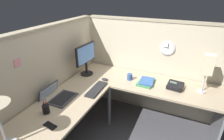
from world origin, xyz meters
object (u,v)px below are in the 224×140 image
Objects in this scene: laptop at (57,96)px; wall_clock at (168,48)px; computer_mouse at (105,79)px; pen_cup at (46,109)px; monitor at (86,57)px; cell_phone at (50,126)px; desk_lamp_paper at (208,65)px; office_phone at (176,86)px; book_stack at (146,82)px; coffee_mug at (130,77)px; keyboard at (97,89)px.

wall_clock reaches higher than laptop.
pen_cup is at bearing 164.72° from computer_mouse.
pen_cup is at bearing 145.20° from wall_clock.
wall_clock is (0.48, -1.15, 0.16)m from monitor.
computer_mouse is at bearing 125.15° from wall_clock.
computer_mouse is at bearing 5.08° from cell_phone.
laptop is 0.75m from computer_mouse.
pen_cup is at bearing 126.95° from desk_lamp_paper.
office_phone is (0.18, -1.00, 0.02)m from computer_mouse.
monitor reaches higher than computer_mouse.
computer_mouse is at bearing 100.42° from desk_lamp_paper.
book_stack is at bearing -84.59° from monitor.
coffee_mug is (-0.07, 0.99, -0.34)m from desk_lamp_paper.
computer_mouse is 0.47× the size of wall_clock.
laptop reaches higher than office_phone.
computer_mouse reaches higher than cell_phone.
wall_clock is at bearing -54.85° from computer_mouse.
pen_cup reaches higher than computer_mouse.
book_stack is 0.61m from wall_clock.
pen_cup is 0.82× the size of wall_clock.
monitor reaches higher than laptop.
pen_cup is at bearing 60.07° from cell_phone.
laptop reaches higher than book_stack.
computer_mouse is at bearing 105.62° from book_stack.
desk_lamp_paper is at bearing -53.05° from pen_cup.
desk_lamp_paper is at bearing -61.85° from laptop.
laptop is at bearing 121.85° from office_phone.
computer_mouse is 0.38m from coffee_mug.
office_phone reaches higher than keyboard.
coffee_mug is at bearing -8.80° from cell_phone.
office_phone is (0.11, -1.36, -0.26)m from monitor.
book_stack is 3.11× the size of coffee_mug.
coffee_mug is at bearing -39.78° from laptop.
laptop is 1.69× the size of office_phone.
desk_lamp_paper reaches higher than coffee_mug.
desk_lamp_paper reaches higher than book_stack.
book_stack reaches higher than cell_phone.
computer_mouse is 1.08× the size of coffee_mug.
wall_clock is (0.55, -0.78, 0.43)m from computer_mouse.
pen_cup is at bearing 152.18° from coffee_mug.
coffee_mug is (0.83, -0.69, 0.02)m from laptop.
wall_clock reaches higher than coffee_mug.
cell_phone is at bearing 152.11° from book_stack.
pen_cup is 0.24m from cell_phone.
laptop is 0.52m from cell_phone.
wall_clock reaches higher than keyboard.
computer_mouse is 0.61m from book_stack.
desk_lamp_paper reaches higher than laptop.
office_phone is at bearing -85.39° from monitor.
laptop is 1.26m from book_stack.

